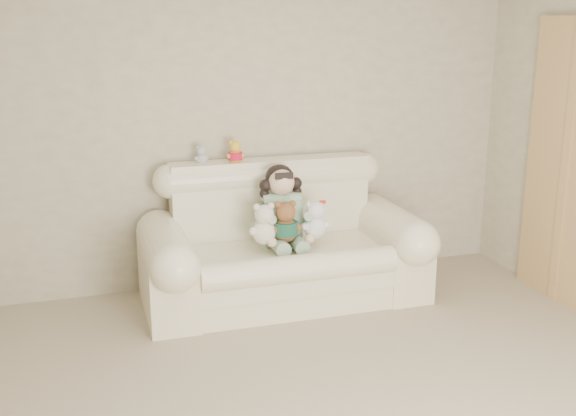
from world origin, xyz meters
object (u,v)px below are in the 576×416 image
Objects in this scene: sofa at (284,235)px; white_cat at (315,216)px; seated_child at (281,205)px; cream_teddy at (264,220)px; brown_teddy at (285,218)px.

sofa is 6.00× the size of white_cat.
cream_teddy is (-0.19, -0.19, -0.05)m from seated_child.
brown_teddy is at bearing -178.44° from white_cat.
cream_teddy is (-0.16, 0.00, -0.00)m from brown_teddy.
sofa is 3.39× the size of seated_child.
cream_teddy is (-0.40, -0.01, 0.00)m from white_cat.
sofa reaches higher than brown_teddy.
seated_child is at bearing 88.23° from sofa.
brown_teddy is 0.16m from cream_teddy.
sofa is 5.78× the size of brown_teddy.
white_cat is (0.21, -0.10, 0.16)m from sofa.
seated_child is at bearing 137.91° from white_cat.
seated_child reaches higher than sofa.
sofa reaches higher than cream_teddy.
white_cat is at bearing -25.14° from sofa.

